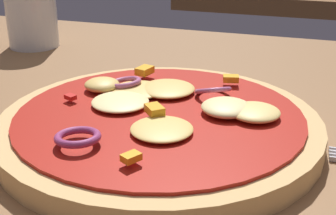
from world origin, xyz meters
name	(u,v)px	position (x,y,z in m)	size (l,w,h in m)	color
dining_table	(150,171)	(0.00, 0.00, 0.02)	(1.33, 0.82, 0.04)	brown
pizza	(161,124)	(0.00, 0.03, 0.05)	(0.28, 0.28, 0.04)	tan
beer_glass	(31,14)	(-0.26, 0.25, 0.08)	(0.07, 0.07, 0.11)	silver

